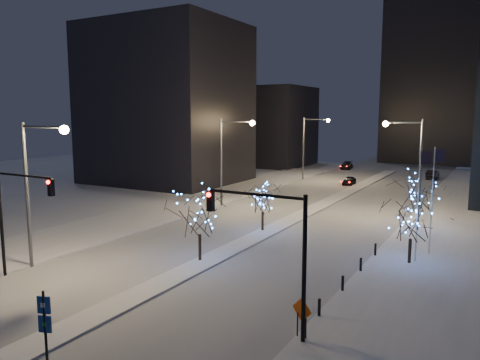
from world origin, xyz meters
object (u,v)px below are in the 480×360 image
Objects in this scene: street_lamp_east at (411,156)px; car_mid at (432,174)px; holiday_tree_median_near at (199,213)px; wayfinding_sign at (45,320)px; car_near at (349,181)px; construction_sign at (302,313)px; holiday_tree_median_far at (263,199)px; traffic_signal_east at (273,240)px; holiday_tree_plaza_far at (419,193)px; car_far at (347,166)px; holiday_tree_plaza_near at (411,220)px; traffic_signal_west at (15,207)px; street_lamp_w_mid at (229,150)px; street_lamp_w_near at (36,175)px; street_lamp_w_far at (310,140)px.

street_lamp_east is 2.25× the size of car_mid.
holiday_tree_median_near is 1.65× the size of wayfinding_sign.
car_mid is at bearing 50.38° from car_near.
holiday_tree_median_near is at bearing 166.02° from construction_sign.
holiday_tree_median_near is at bearing -90.00° from holiday_tree_median_far.
traffic_signal_east is 24.77m from holiday_tree_plaza_far.
car_far is at bearing 125.51° from construction_sign.
traffic_signal_east reaches higher than car_near.
holiday_tree_plaza_far is (2.70, 24.59, -1.18)m from traffic_signal_east.
holiday_tree_plaza_near reaches higher than holiday_tree_median_far.
holiday_tree_median_near is (7.68, -61.21, 2.88)m from car_far.
traffic_signal_west is 26.23m from holiday_tree_plaza_near.
street_lamp_w_mid is 20.83m from holiday_tree_plaza_far.
traffic_signal_west is 17.41m from traffic_signal_east.
holiday_tree_median_far is at bearing 142.30° from construction_sign.
holiday_tree_plaza_far is at bearing 83.74° from traffic_signal_east.
street_lamp_w_near is 14.09m from wayfinding_sign.
street_lamp_w_far is at bearing 90.00° from street_lamp_w_near.
street_lamp_w_near is 5.12× the size of construction_sign.
construction_sign is (-1.34, -24.26, -2.25)m from holiday_tree_plaza_far.
holiday_tree_plaza_near is at bearing 43.78° from wayfinding_sign.
traffic_signal_west reaches higher than holiday_tree_plaza_near.
car_mid is at bearing 90.77° from traffic_signal_east.
street_lamp_w_near is at bearing -161.56° from construction_sign.
street_lamp_w_far is at bearing 130.85° from street_lamp_east.
street_lamp_w_near is 25.00m from street_lamp_w_mid.
wayfinding_sign is (-9.88, -31.59, -1.57)m from holiday_tree_plaza_far.
car_mid is at bearing 95.35° from holiday_tree_plaza_far.
street_lamp_w_mid is at bearing -171.04° from street_lamp_east.
street_lamp_east is 1.86× the size of holiday_tree_median_near.
car_mid is at bearing 33.61° from street_lamp_w_far.
street_lamp_w_mid reaches higher than wayfinding_sign.
wayfinding_sign is (2.25, -24.70, -0.97)m from holiday_tree_median_far.
traffic_signal_west reaches higher than car_far.
street_lamp_east is 37.22m from wayfinding_sign.
street_lamp_w_far is 2.25× the size of car_mid.
holiday_tree_median_far is 1.29× the size of wayfinding_sign.
holiday_tree_plaza_far reaches higher than construction_sign.
street_lamp_w_near is 50.00m from street_lamp_w_far.
street_lamp_w_near is 2.37× the size of holiday_tree_median_far.
car_mid is at bearing 95.49° from holiday_tree_plaza_near.
traffic_signal_west is at bearing -76.04° from street_lamp_w_near.
car_far is 48.66m from holiday_tree_plaza_far.
holiday_tree_median_far is (-8.60, -44.62, 2.25)m from car_mid.
traffic_signal_west is 1.58× the size of car_mid.
holiday_tree_plaza_near is at bearing -69.74° from car_near.
construction_sign is (12.15, -48.87, 0.69)m from car_near.
street_lamp_east reaches higher than car_mid.
street_lamp_w_mid is 31.60m from traffic_signal_east.
car_near is 16.47m from car_mid.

